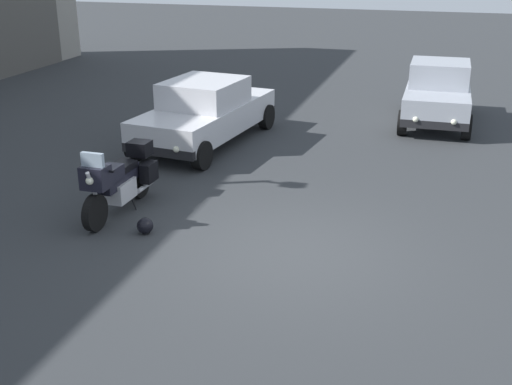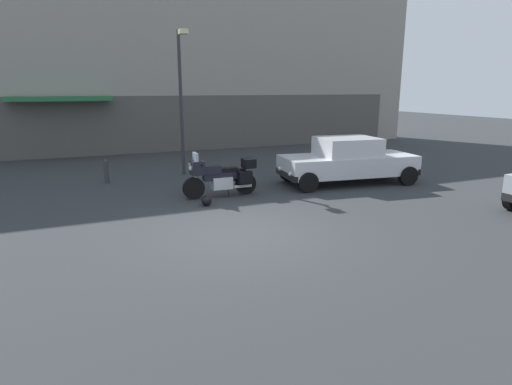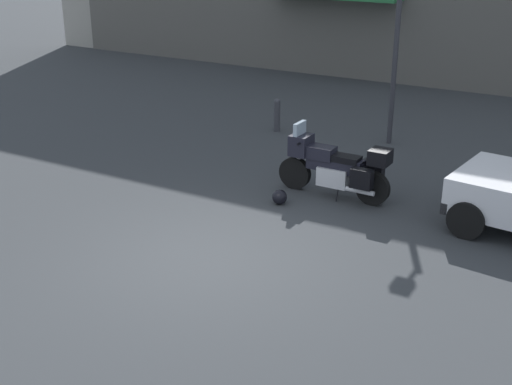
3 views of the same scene
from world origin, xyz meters
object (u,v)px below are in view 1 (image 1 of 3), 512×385
object	(u,v)px
motorcycle	(119,180)
helmet	(145,226)
car_sedan_far	(205,112)
car_hatchback_near	(438,93)

from	to	relation	value
motorcycle	helmet	size ratio (longest dim) A/B	8.08
motorcycle	helmet	bearing A→B (deg)	49.88
motorcycle	helmet	xyz separation A→B (m)	(-0.74, -0.84, -0.48)
helmet	car_sedan_far	size ratio (longest dim) A/B	0.06
motorcycle	car_hatchback_near	bearing A→B (deg)	148.12
helmet	car_sedan_far	world-z (taller)	car_sedan_far
helmet	car_sedan_far	distance (m)	5.34
car_hatchback_near	motorcycle	bearing A→B (deg)	-33.50
car_sedan_far	helmet	bearing A→B (deg)	16.57
motorcycle	car_sedan_far	bearing A→B (deg)	-178.40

